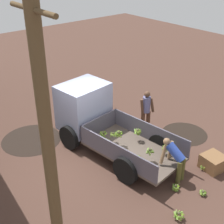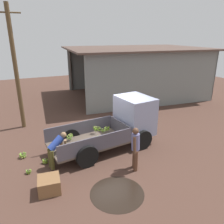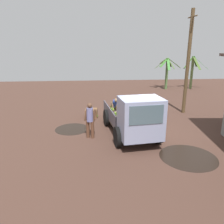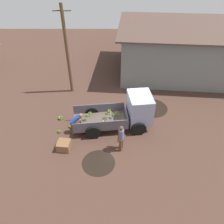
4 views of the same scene
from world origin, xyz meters
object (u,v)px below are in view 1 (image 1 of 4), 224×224
at_px(utility_pole, 51,174).
at_px(wooden_crate_0, 213,162).
at_px(banana_bunch_on_ground_2, 176,187).
at_px(banana_bunch_on_ground_3, 203,193).
at_px(person_foreground_visitor, 146,109).
at_px(person_worker_loading, 175,157).
at_px(banana_bunch_on_ground_1, 179,215).
at_px(cargo_truck, 93,116).
at_px(banana_bunch_on_ground_0, 203,167).

xyz_separation_m(utility_pole, wooden_crate_0, (0.41, -5.86, -2.87)).
bearing_deg(banana_bunch_on_ground_2, banana_bunch_on_ground_3, -145.59).
xyz_separation_m(utility_pole, person_foreground_visitor, (3.50, -5.89, -2.20)).
height_order(person_worker_loading, banana_bunch_on_ground_3, person_worker_loading).
height_order(person_foreground_visitor, person_worker_loading, person_foreground_visitor).
bearing_deg(banana_bunch_on_ground_1, wooden_crate_0, -75.20).
xyz_separation_m(person_foreground_visitor, person_worker_loading, (-2.58, 1.37, -0.14)).
relative_size(cargo_truck, wooden_crate_0, 7.00).
bearing_deg(banana_bunch_on_ground_2, person_worker_loading, -42.60).
relative_size(banana_bunch_on_ground_0, wooden_crate_0, 0.35).
xyz_separation_m(cargo_truck, banana_bunch_on_ground_2, (-3.63, -0.26, -0.97)).
relative_size(person_foreground_visitor, wooden_crate_0, 2.44).
height_order(banana_bunch_on_ground_2, wooden_crate_0, wooden_crate_0).
bearing_deg(banana_bunch_on_ground_3, person_worker_loading, 3.55).
relative_size(person_worker_loading, banana_bunch_on_ground_2, 5.26).
relative_size(banana_bunch_on_ground_0, banana_bunch_on_ground_1, 0.79).
distance_m(person_foreground_visitor, banana_bunch_on_ground_3, 3.94).
distance_m(person_foreground_visitor, person_worker_loading, 2.92).
xyz_separation_m(banana_bunch_on_ground_2, wooden_crate_0, (-0.10, -1.71, 0.14)).
height_order(person_worker_loading, banana_bunch_on_ground_0, person_worker_loading).
xyz_separation_m(person_worker_loading, wooden_crate_0, (-0.51, -1.33, -0.53)).
height_order(utility_pole, person_worker_loading, utility_pole).
bearing_deg(banana_bunch_on_ground_1, person_foreground_visitor, -34.03).
xyz_separation_m(utility_pole, person_worker_loading, (0.92, -4.52, -2.34)).
bearing_deg(banana_bunch_on_ground_0, person_foreground_visitor, -6.22).
bearing_deg(person_foreground_visitor, banana_bunch_on_ground_1, -14.56).
bearing_deg(person_foreground_visitor, banana_bunch_on_ground_2, -10.80).
bearing_deg(utility_pole, banana_bunch_on_ground_0, -84.25).
height_order(cargo_truck, person_worker_loading, cargo_truck).
distance_m(person_worker_loading, banana_bunch_on_ground_2, 0.87).
relative_size(banana_bunch_on_ground_1, wooden_crate_0, 0.44).
bearing_deg(cargo_truck, banana_bunch_on_ground_1, 166.54).
relative_size(cargo_truck, banana_bunch_on_ground_2, 19.00).
relative_size(person_worker_loading, wooden_crate_0, 1.94).
distance_m(banana_bunch_on_ground_1, banana_bunch_on_ground_2, 1.09).
bearing_deg(wooden_crate_0, banana_bunch_on_ground_1, 104.80).
distance_m(banana_bunch_on_ground_2, wooden_crate_0, 1.72).
relative_size(banana_bunch_on_ground_2, banana_bunch_on_ground_3, 1.12).
bearing_deg(banana_bunch_on_ground_1, person_worker_loading, -44.85).
bearing_deg(wooden_crate_0, person_worker_loading, 69.20).
bearing_deg(utility_pole, banana_bunch_on_ground_2, -82.93).
bearing_deg(wooden_crate_0, banana_bunch_on_ground_2, 86.68).
xyz_separation_m(person_foreground_visitor, banana_bunch_on_ground_0, (-2.94, 0.32, -0.81)).
bearing_deg(banana_bunch_on_ground_2, banana_bunch_on_ground_1, 134.00).
xyz_separation_m(banana_bunch_on_ground_1, wooden_crate_0, (0.66, -2.49, 0.11)).
bearing_deg(utility_pole, person_worker_loading, -78.48).
height_order(person_worker_loading, banana_bunch_on_ground_1, person_worker_loading).
bearing_deg(wooden_crate_0, utility_pole, 94.05).
xyz_separation_m(banana_bunch_on_ground_0, banana_bunch_on_ground_1, (-0.80, 2.21, 0.02)).
distance_m(cargo_truck, person_worker_loading, 3.30).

